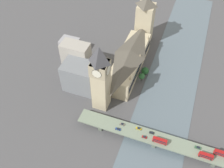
{
  "coord_description": "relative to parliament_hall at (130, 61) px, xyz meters",
  "views": [
    {
      "loc": [
        -32.95,
        171.04,
        181.05
      ],
      "look_at": [
        18.09,
        31.93,
        18.25
      ],
      "focal_mm": 40.0,
      "sensor_mm": 36.0,
      "label": 1
    }
  ],
  "objects": [
    {
      "name": "car_northbound_mid",
      "position": [
        -15.83,
        69.59,
        -6.02
      ],
      "size": [
        4.1,
        1.82,
        1.41
      ],
      "color": "slate",
      "rests_on": "road_bridge"
    },
    {
      "name": "road_bridge",
      "position": [
        -44.74,
        72.11,
        -7.98
      ],
      "size": [
        130.6,
        13.11,
        6.48
      ],
      "color": "#5D6A59",
      "rests_on": "ground_plane"
    },
    {
      "name": "tree_embankment_near",
      "position": [
        -15.88,
        9.47,
        -7.66
      ],
      "size": [
        6.02,
        6.02,
        8.58
      ],
      "color": "brown",
      "rests_on": "ground_plane"
    },
    {
      "name": "double_decker_bus_mid",
      "position": [
        -48.28,
        74.99,
        -3.97
      ],
      "size": [
        11.39,
        2.51,
        5.01
      ],
      "color": "red",
      "rests_on": "road_bridge"
    },
    {
      "name": "car_southbound_lead",
      "position": [
        -14.16,
        75.13,
        -6.06
      ],
      "size": [
        4.44,
        1.82,
        1.3
      ],
      "color": "navy",
      "rests_on": "road_bridge"
    },
    {
      "name": "parliament_hall",
      "position": [
        0.0,
        0.0,
        0.0
      ],
      "size": [
        22.65,
        81.01,
        26.57
      ],
      "color": "#C1B28E",
      "rests_on": "ground_plane"
    },
    {
      "name": "river_water",
      "position": [
        -44.74,
        8.0,
        -13.05
      ],
      "size": [
        49.3,
        360.0,
        0.3
      ],
      "primitive_type": "cube",
      "color": "slate",
      "rests_on": "ground_plane"
    },
    {
      "name": "city_block_west",
      "position": [
        48.06,
        20.24,
        4.55
      ],
      "size": [
        26.67,
        14.89,
        35.48
      ],
      "color": "#A39E93",
      "rests_on": "ground_plane"
    },
    {
      "name": "city_block_center",
      "position": [
        36.3,
        38.07,
        1.17
      ],
      "size": [
        30.27,
        21.62,
        28.73
      ],
      "color": "slate",
      "rests_on": "ground_plane"
    },
    {
      "name": "car_southbound_tail",
      "position": [
        -40.6,
        69.05,
        -6.09
      ],
      "size": [
        3.92,
        1.75,
        1.24
      ],
      "color": "black",
      "rests_on": "road_bridge"
    },
    {
      "name": "double_decker_bus_rear",
      "position": [
        -94.31,
        69.61,
        -4.06
      ],
      "size": [
        11.84,
        2.57,
        4.81
      ],
      "color": "red",
      "rests_on": "road_bridge"
    },
    {
      "name": "car_southbound_mid",
      "position": [
        -77.04,
        69.68,
        -6.01
      ],
      "size": [
        4.74,
        1.82,
        1.39
      ],
      "color": "#2D5638",
      "rests_on": "road_bridge"
    },
    {
      "name": "car_northbound_lead",
      "position": [
        -36.08,
        74.85,
        -6.0
      ],
      "size": [
        3.99,
        1.76,
        1.47
      ],
      "color": "maroon",
      "rests_on": "road_bridge"
    },
    {
      "name": "city_block_east",
      "position": [
        69.55,
        -5.62,
        -5.02
      ],
      "size": [
        19.47,
        14.75,
        16.35
      ],
      "color": "#939399",
      "rests_on": "ground_plane"
    },
    {
      "name": "tree_embankment_mid",
      "position": [
        -16.88,
        0.72,
        -7.94
      ],
      "size": [
        7.5,
        7.5,
        9.01
      ],
      "color": "brown",
      "rests_on": "ground_plane"
    },
    {
      "name": "double_decker_bus_lead",
      "position": [
        -83.15,
        75.45,
        -4.05
      ],
      "size": [
        10.45,
        2.57,
        4.84
      ],
      "color": "red",
      "rests_on": "road_bridge"
    },
    {
      "name": "clock_tower",
      "position": [
        9.9,
        51.03,
        22.73
      ],
      "size": [
        14.29,
        14.29,
        66.98
      ],
      "color": "#C1B28E",
      "rests_on": "ground_plane"
    },
    {
      "name": "ground_plane",
      "position": [
        -14.09,
        8.0,
        -13.2
      ],
      "size": [
        600.0,
        600.0,
        0.0
      ],
      "primitive_type": "plane",
      "color": "#4C4C4F"
    },
    {
      "name": "car_northbound_tail",
      "position": [
        -29.75,
        68.89,
        -6.0
      ],
      "size": [
        4.66,
        1.75,
        1.46
      ],
      "color": "gold",
      "rests_on": "road_bridge"
    },
    {
      "name": "victoria_tower",
      "position": [
        0.06,
        -53.44,
        13.36
      ],
      "size": [
        17.87,
        17.87,
        57.12
      ],
      "color": "#C1B28E",
      "rests_on": "ground_plane"
    }
  ]
}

